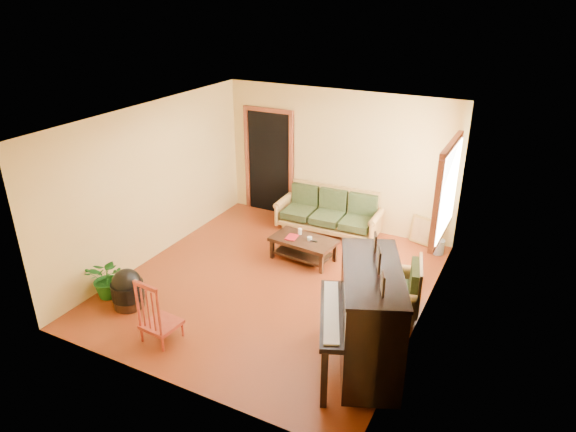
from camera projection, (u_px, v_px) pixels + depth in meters
The scene contains 16 objects.
floor at pixel (274, 283), 8.02m from camera, with size 5.00×5.00×0.00m, color #5B1F0C.
doorway at pixel (269, 163), 10.22m from camera, with size 1.08×0.16×2.05m, color black.
window at pixel (447, 190), 7.55m from camera, with size 0.12×1.36×1.46m, color white.
sofa at pixel (328, 212), 9.53m from camera, with size 1.92×0.80×0.82m, color #A3793C.
coffee_table at pixel (303, 249), 8.64m from camera, with size 1.07×0.59×0.39m, color black.
armchair at pixel (394, 286), 7.15m from camera, with size 0.79×0.83×0.83m, color #A3793C.
piano at pixel (369, 321), 5.96m from camera, with size 0.91×1.55×1.37m, color black.
footstool at pixel (128, 293), 7.36m from camera, with size 0.46×0.46×0.44m, color black.
red_chair at pixel (160, 309), 6.57m from camera, with size 0.43×0.47×0.92m, color maroon.
leaning_frame at pixel (422, 230), 9.14m from camera, with size 0.40×0.09×0.54m, color #AD8839.
ceramic_crock at pixel (438, 247), 8.86m from camera, with size 0.21×0.21×0.26m, color #315393.
potted_plant at pixel (108, 278), 7.56m from camera, with size 0.57×0.49×0.63m, color #1B5C1A.
book at pixel (287, 236), 8.62m from camera, with size 0.18×0.24×0.02m, color maroon.
candle at pixel (300, 231), 8.70m from camera, with size 0.06×0.06×0.11m, color white.
glass_jar at pixel (310, 239), 8.51m from camera, with size 0.08×0.08×0.06m, color white.
remote at pixel (313, 241), 8.48m from camera, with size 0.16×0.04×0.02m, color black.
Camera 1 is at (3.34, -6.04, 4.24)m, focal length 32.00 mm.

